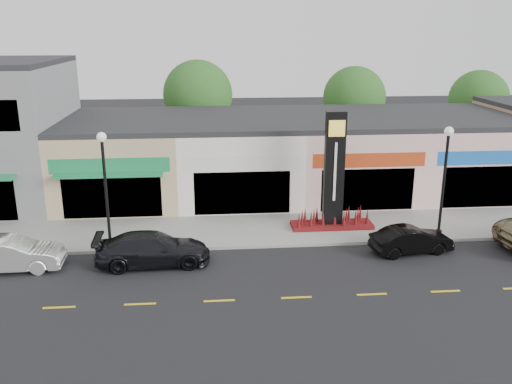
% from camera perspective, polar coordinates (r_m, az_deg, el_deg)
% --- Properties ---
extents(ground, '(120.00, 120.00, 0.00)m').
position_cam_1_polar(ground, '(24.15, 3.14, -7.71)').
color(ground, black).
rests_on(ground, ground).
extents(sidewalk, '(52.00, 4.30, 0.15)m').
position_cam_1_polar(sidewalk, '(28.11, 1.91, -3.90)').
color(sidewalk, gray).
rests_on(sidewalk, ground).
extents(curb, '(52.00, 0.20, 0.15)m').
position_cam_1_polar(curb, '(26.03, 2.50, -5.65)').
color(curb, gray).
rests_on(curb, ground).
extents(shop_beige, '(7.00, 10.85, 4.80)m').
position_cam_1_polar(shop_beige, '(34.47, -13.71, 3.58)').
color(shop_beige, tan).
rests_on(shop_beige, ground).
extents(shop_cream, '(7.00, 10.01, 4.80)m').
position_cam_1_polar(shop_cream, '(34.12, -1.99, 3.92)').
color(shop_cream, silver).
rests_on(shop_cream, ground).
extents(shop_pink_w, '(7.00, 10.01, 4.80)m').
position_cam_1_polar(shop_pink_w, '(35.17, 9.50, 4.09)').
color(shop_pink_w, beige).
rests_on(shop_pink_w, ground).
extents(shop_pink_e, '(7.00, 10.01, 4.80)m').
position_cam_1_polar(shop_pink_e, '(37.52, 19.94, 4.11)').
color(shop_pink_e, beige).
rests_on(shop_pink_e, ground).
extents(tree_rear_west, '(5.20, 5.20, 7.83)m').
position_cam_1_polar(tree_rear_west, '(41.52, -6.14, 10.12)').
color(tree_rear_west, '#382619').
rests_on(tree_rear_west, ground).
extents(tree_rear_mid, '(4.80, 4.80, 7.29)m').
position_cam_1_polar(tree_rear_mid, '(43.04, 10.30, 9.73)').
color(tree_rear_mid, '#382619').
rests_on(tree_rear_mid, ground).
extents(tree_rear_east, '(4.60, 4.60, 6.94)m').
position_cam_1_polar(tree_rear_east, '(46.68, 22.36, 8.98)').
color(tree_rear_east, '#382619').
rests_on(tree_rear_east, ground).
extents(lamp_west_near, '(0.44, 0.44, 5.47)m').
position_cam_1_polar(lamp_west_near, '(25.56, -15.61, 1.36)').
color(lamp_west_near, black).
rests_on(lamp_west_near, sidewalk).
extents(lamp_east_near, '(0.44, 0.44, 5.47)m').
position_cam_1_polar(lamp_east_near, '(27.50, 19.26, 2.10)').
color(lamp_east_near, black).
rests_on(lamp_east_near, sidewalk).
extents(pylon_sign, '(4.20, 1.30, 6.00)m').
position_cam_1_polar(pylon_sign, '(27.77, 8.14, 0.46)').
color(pylon_sign, '#500D0F').
rests_on(pylon_sign, sidewalk).
extents(car_white_van, '(1.71, 4.47, 1.45)m').
position_cam_1_polar(car_white_van, '(25.68, -24.46, -5.99)').
color(car_white_van, white).
rests_on(car_white_van, ground).
extents(car_dark_sedan, '(2.26, 5.08, 1.45)m').
position_cam_1_polar(car_dark_sedan, '(24.38, -10.81, -5.91)').
color(car_dark_sedan, black).
rests_on(car_dark_sedan, ground).
extents(car_black_conv, '(1.88, 3.94, 1.25)m').
position_cam_1_polar(car_black_conv, '(26.20, 16.04, -4.88)').
color(car_black_conv, black).
rests_on(car_black_conv, ground).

